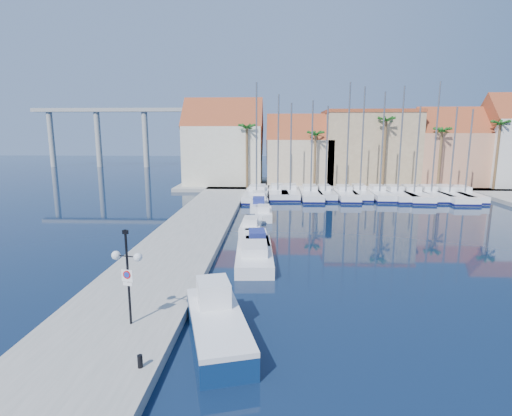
{
  "coord_description": "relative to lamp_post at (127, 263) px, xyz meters",
  "views": [
    {
      "loc": [
        -1.94,
        -17.14,
        8.66
      ],
      "look_at": [
        -3.3,
        12.48,
        3.0
      ],
      "focal_mm": 28.0,
      "sensor_mm": 36.0,
      "label": 1
    }
  ],
  "objects": [
    {
      "name": "palm_3",
      "position": [
        30.09,
        43.39,
        5.36
      ],
      "size": [
        2.6,
        2.6,
        9.65
      ],
      "color": "brown",
      "rests_on": "shore_north"
    },
    {
      "name": "motorboat_west_4",
      "position": [
        4.39,
        29.13,
        -2.74
      ],
      "size": [
        2.1,
        5.88,
        1.4
      ],
      "rotation": [
        0.0,
        0.0,
        0.04
      ],
      "color": "white",
      "rests_on": "ground"
    },
    {
      "name": "motorboat_west_2",
      "position": [
        4.16,
        18.37,
        -2.74
      ],
      "size": [
        1.82,
        5.43,
        1.4
      ],
      "rotation": [
        0.0,
        0.0,
        -0.02
      ],
      "color": "white",
      "rests_on": "ground"
    },
    {
      "name": "lamp_post",
      "position": [
        0.0,
        0.0,
        0.0
      ],
      "size": [
        1.4,
        0.61,
        4.19
      ],
      "rotation": [
        0.0,
        0.0,
        -0.22
      ],
      "color": "black",
      "rests_on": "quay_west"
    },
    {
      "name": "motorboat_west_5",
      "position": [
        4.16,
        33.85,
        -2.74
      ],
      "size": [
        2.62,
        6.43,
        1.4
      ],
      "rotation": [
        0.0,
        0.0,
        0.1
      ],
      "color": "white",
      "rests_on": "ground"
    },
    {
      "name": "sailboat_8",
      "position": [
        22.34,
        37.47,
        -2.64
      ],
      "size": [
        3.14,
        10.06,
        14.36
      ],
      "rotation": [
        0.0,
        0.0,
        0.05
      ],
      "color": "white",
      "rests_on": "ground"
    },
    {
      "name": "sailboat_6",
      "position": [
        17.66,
        38.14,
        -2.62
      ],
      "size": [
        2.96,
        9.1,
        14.39
      ],
      "rotation": [
        0.0,
        0.0,
        -0.07
      ],
      "color": "white",
      "rests_on": "ground"
    },
    {
      "name": "palm_4",
      "position": [
        38.09,
        43.39,
        6.3
      ],
      "size": [
        2.6,
        2.6,
        10.65
      ],
      "color": "brown",
      "rests_on": "shore_north"
    },
    {
      "name": "sailboat_5",
      "position": [
        15.56,
        37.09,
        -2.63
      ],
      "size": [
        2.62,
        9.68,
        14.8
      ],
      "rotation": [
        0.0,
        0.0,
        -0.01
      ],
      "color": "white",
      "rests_on": "ground"
    },
    {
      "name": "shore_north",
      "position": [
        18.09,
        49.39,
        -3.0
      ],
      "size": [
        54.0,
        16.0,
        0.5
      ],
      "primitive_type": "cube",
      "color": "gray",
      "rests_on": "ground"
    },
    {
      "name": "sailboat_1",
      "position": [
        6.61,
        38.11,
        -2.65
      ],
      "size": [
        2.95,
        9.66,
        13.46
      ],
      "rotation": [
        0.0,
        0.0,
        0.04
      ],
      "color": "white",
      "rests_on": "ground"
    },
    {
      "name": "viaduct",
      "position": [
        -30.98,
        83.39,
        7.0
      ],
      "size": [
        48.0,
        2.2,
        14.45
      ],
      "color": "#9E9E99",
      "rests_on": "ground"
    },
    {
      "name": "sailboat_2",
      "position": [
        8.31,
        38.03,
        -2.66
      ],
      "size": [
        2.55,
        9.29,
        12.36
      ],
      "rotation": [
        0.0,
        0.0,
        -0.01
      ],
      "color": "white",
      "rests_on": "ground"
    },
    {
      "name": "building_1",
      "position": [
        10.09,
        48.39,
        2.04
      ],
      "size": [
        10.3,
        8.0,
        11.0
      ],
      "color": "tan",
      "rests_on": "shore_north"
    },
    {
      "name": "bollard",
      "position": [
        1.49,
        -3.2,
        -2.52
      ],
      "size": [
        0.19,
        0.19,
        0.47
      ],
      "primitive_type": "cylinder",
      "color": "black",
      "rests_on": "quay_west"
    },
    {
      "name": "quay_west",
      "position": [
        -0.91,
        14.89,
        -3.0
      ],
      "size": [
        6.0,
        77.0,
        0.5
      ],
      "primitive_type": "cube",
      "color": "gray",
      "rests_on": "ground"
    },
    {
      "name": "building_4",
      "position": [
        42.09,
        47.39,
        3.71
      ],
      "size": [
        8.3,
        8.0,
        14.0
      ],
      "color": "silver",
      "rests_on": "shore_north"
    },
    {
      "name": "sailboat_7",
      "position": [
        20.09,
        37.6,
        -2.64
      ],
      "size": [
        2.55,
        9.22,
        13.68
      ],
      "rotation": [
        0.0,
        0.0,
        -0.01
      ],
      "color": "white",
      "rests_on": "ground"
    },
    {
      "name": "building_2",
      "position": [
        21.09,
        49.39,
        3.01
      ],
      "size": [
        14.2,
        10.2,
        11.5
      ],
      "color": "#9E8561",
      "rests_on": "shore_north"
    },
    {
      "name": "sailboat_10",
      "position": [
        26.8,
        37.67,
        -2.63
      ],
      "size": [
        2.8,
        9.8,
        14.91
      ],
      "rotation": [
        0.0,
        0.0,
        0.02
      ],
      "color": "white",
      "rests_on": "ground"
    },
    {
      "name": "sailboat_12",
      "position": [
        30.99,
        37.26,
        -2.68
      ],
      "size": [
        3.13,
        9.86,
        11.48
      ],
      "rotation": [
        0.0,
        0.0,
        -0.06
      ],
      "color": "white",
      "rests_on": "ground"
    },
    {
      "name": "sailboat_0",
      "position": [
        3.86,
        36.62,
        -2.66
      ],
      "size": [
        3.35,
        11.48,
        14.78
      ],
      "rotation": [
        0.0,
        0.0,
        -0.03
      ],
      "color": "white",
      "rests_on": "ground"
    },
    {
      "name": "fishing_boat",
      "position": [
        3.78,
        -0.22,
        -2.52
      ],
      "size": [
        3.76,
        6.67,
        2.22
      ],
      "rotation": [
        0.0,
        0.0,
        0.28
      ],
      "color": "#0D2751",
      "rests_on": "ground"
    },
    {
      "name": "sailboat_3",
      "position": [
        10.97,
        37.15,
        -2.67
      ],
      "size": [
        2.73,
        10.15,
        12.61
      ],
      "rotation": [
        0.0,
        0.0,
        0.01
      ],
      "color": "white",
      "rests_on": "ground"
    },
    {
      "name": "palm_0",
      "position": [
        2.09,
        43.39,
        5.83
      ],
      "size": [
        2.6,
        2.6,
        10.15
      ],
      "color": "brown",
      "rests_on": "shore_north"
    },
    {
      "name": "building_0",
      "position": [
        -1.91,
        48.39,
        3.27
      ],
      "size": [
        12.3,
        9.0,
        13.5
      ],
      "color": "beige",
      "rests_on": "shore_north"
    },
    {
      "name": "palm_2",
      "position": [
        22.09,
        43.39,
        6.76
      ],
      "size": [
        2.6,
        2.6,
        11.15
      ],
      "color": "brown",
      "rests_on": "shore_north"
    },
    {
      "name": "building_3",
      "position": [
        33.09,
        48.39,
        2.61
      ],
      "size": [
        10.3,
        8.0,
        12.0
      ],
      "color": "tan",
      "rests_on": "shore_north"
    },
    {
      "name": "sailboat_11",
      "position": [
        28.99,
        37.38,
        -2.7
      ],
      "size": [
        3.25,
        11.94,
        11.75
      ],
      "rotation": [
        0.0,
        0.0,
        -0.01
      ],
      "color": "white",
      "rests_on": "ground"
    },
    {
      "name": "sailboat_9",
      "position": [
        24.47,
        37.25,
        -2.68
      ],
      "size": [
        3.46,
        10.82,
        11.87
      ],
      "rotation": [
        0.0,
        0.0,
        -0.06
      ],
      "color": "white",
      "rests_on": "ground"
    },
    {
      "name": "ground",
      "position": [
        8.09,
        1.39,
        -3.25
      ],
      "size": [
        260.0,
        260.0,
        0.0
      ],
      "primitive_type": "plane",
      "color": "black",
      "rests_on": "ground"
    },
    {
      "name": "palm_1",
      "position": [
        12.09,
        43.39,
        4.88
      ],
      "size": [
        2.6,
        2.6,
        9.15
      ],
      "color": "brown",
      "rests_on": "shore_north"
    },
    {
      "name": "motorboat_west_1",
      "position": [
        4.86,
        13.72,
        -2.74
      ],
      "size": [
        2.18,
        5.48,
        1.4
      ],
      "rotation": [
        0.0,
        0.0,
        0.09
      ],
      "color": "white",
      "rests_on": "ground"
    },
    {
      "name": "sailboat_4",
      "position": [
        12.95,
        37.58,
        -2.64
      ],
      "size": [
        2.35,
        8.28,
        11.95
      ],
      "rotation": [
        0.0,
        0.0,
        0.02
      ],
      "color": "white",
      "rests_on": "ground"
    },
    {
      "name": "motorboat_west_0",
      "position": [
        4.84,
        10.22,
        -2.74
      ],
      "size": [
        2.79,
        7.59,
        1.4
      ],
      "rotation": [
        0.0,
        0.0,
        0.05
      ],
      "color": "white",
      "rests_on": "ground"
    },
    {
      "name": "motorboat_west_3",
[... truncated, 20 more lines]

